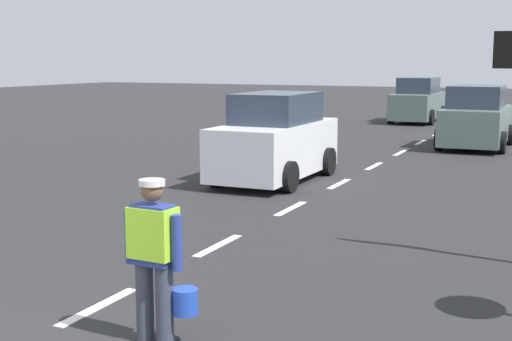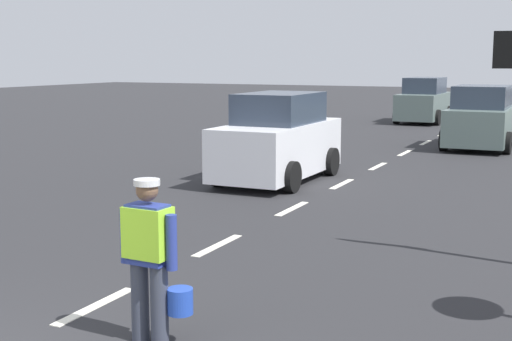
{
  "view_description": "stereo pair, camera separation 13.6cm",
  "coord_description": "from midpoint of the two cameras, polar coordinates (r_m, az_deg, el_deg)",
  "views": [
    {
      "loc": [
        4.93,
        -3.76,
        2.83
      ],
      "look_at": [
        0.35,
        6.34,
        1.1
      ],
      "focal_mm": 50.37,
      "sensor_mm": 36.0,
      "label": 1
    },
    {
      "loc": [
        5.06,
        -3.71,
        2.83
      ],
      "look_at": [
        0.35,
        6.34,
        1.1
      ],
      "focal_mm": 50.37,
      "sensor_mm": 36.0,
      "label": 2
    }
  ],
  "objects": [
    {
      "name": "ground_plane",
      "position": [
        25.39,
        12.92,
        2.25
      ],
      "size": [
        96.0,
        96.0,
        0.0
      ],
      "primitive_type": "plane",
      "color": "#28282B"
    },
    {
      "name": "car_outgoing_far",
      "position": [
        24.01,
        16.94,
        3.94
      ],
      "size": [
        2.08,
        3.99,
        1.99
      ],
      "color": "slate",
      "rests_on": "ground"
    },
    {
      "name": "car_oncoming_third",
      "position": [
        33.22,
        12.61,
        5.38
      ],
      "size": [
        1.97,
        4.3,
        2.0
      ],
      "color": "slate",
      "rests_on": "ground"
    },
    {
      "name": "lane_center_line",
      "position": [
        29.5,
        14.56,
        3.09
      ],
      "size": [
        0.14,
        46.4,
        0.01
      ],
      "color": "silver",
      "rests_on": "ground"
    },
    {
      "name": "car_oncoming_lead",
      "position": [
        16.74,
        1.3,
        2.42
      ],
      "size": [
        1.97,
        4.14,
        2.05
      ],
      "color": "silver",
      "rests_on": "ground"
    },
    {
      "name": "road_worker",
      "position": [
        7.21,
        -8.49,
        -6.52
      ],
      "size": [
        0.77,
        0.37,
        1.67
      ],
      "color": "#383D4C",
      "rests_on": "ground"
    }
  ]
}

